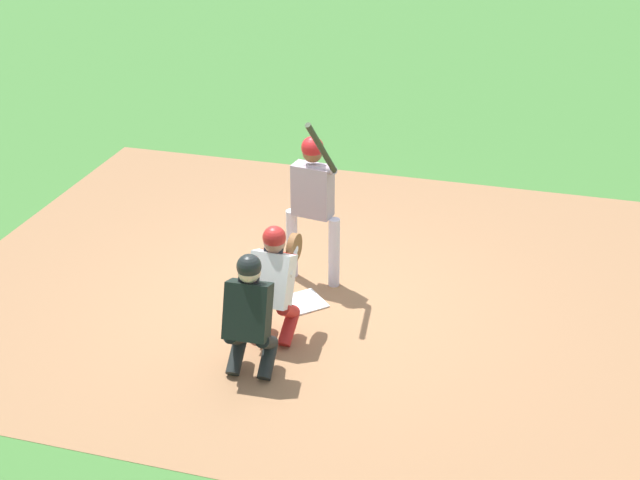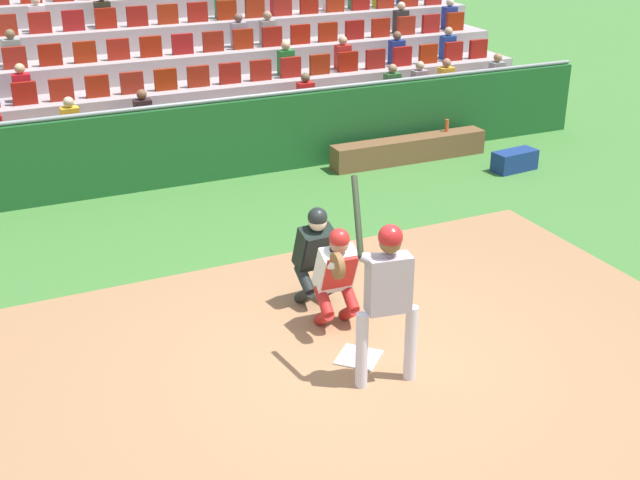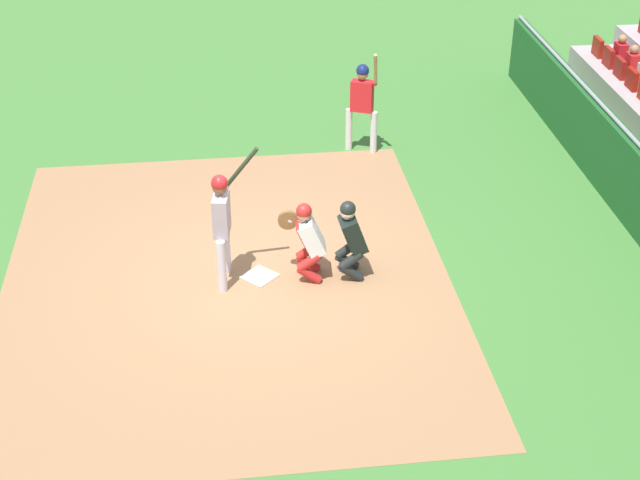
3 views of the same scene
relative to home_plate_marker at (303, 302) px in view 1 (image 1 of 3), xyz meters
The scene contains 6 objects.
ground_plane 0.02m from the home_plate_marker, ahead, with size 160.00×160.00×0.00m, color #407833.
infield_dirt_patch 0.50m from the home_plate_marker, 90.00° to the left, with size 8.40×6.75×0.01m, color #9D704B.
home_plate_marker is the anchor object (origin of this frame).
batter_at_plate 1.22m from the home_plate_marker, 93.93° to the left, with size 0.68×0.74×2.15m.
catcher_crouching 1.01m from the home_plate_marker, 95.54° to the right, with size 0.48×0.72×1.29m.
home_plate_umpire 1.54m from the home_plate_marker, 94.09° to the right, with size 0.48×0.48×1.30m.
Camera 1 is at (2.49, -7.78, 5.02)m, focal length 47.74 mm.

